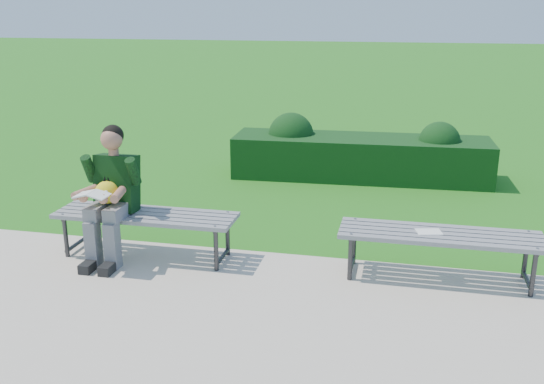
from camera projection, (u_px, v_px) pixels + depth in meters
name	position (u px, v px, depth m)	size (l,w,h in m)	color
ground	(257.00, 253.00, 6.20)	(80.00, 80.00, 0.00)	#1B7919
walkway	(202.00, 340.00, 4.56)	(30.00, 3.50, 0.02)	beige
hedge	(358.00, 154.00, 8.88)	(3.73, 1.08, 0.91)	#1A4111
bench_left	(146.00, 219.00, 5.97)	(1.80, 0.50, 0.46)	slate
bench_right	(440.00, 239.00, 5.45)	(1.80, 0.50, 0.46)	slate
seated_boy	(111.00, 190.00, 5.86)	(0.56, 0.76, 1.31)	slate
paper_sheet	(429.00, 232.00, 5.46)	(0.25, 0.21, 0.01)	white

